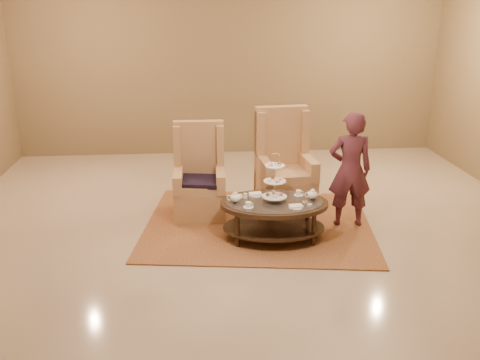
{
  "coord_description": "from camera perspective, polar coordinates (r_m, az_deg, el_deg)",
  "views": [
    {
      "loc": [
        -0.67,
        -6.15,
        2.85
      ],
      "look_at": [
        -0.13,
        0.2,
        0.69
      ],
      "focal_mm": 40.0,
      "sensor_mm": 36.0,
      "label": 1
    }
  ],
  "objects": [
    {
      "name": "wall_back",
      "position": [
        10.23,
        -1.1,
        12.5
      ],
      "size": [
        8.0,
        0.04,
        3.5
      ],
      "primitive_type": "cube",
      "color": "olive",
      "rests_on": "ground"
    },
    {
      "name": "ceiling",
      "position": [
        6.81,
        1.23,
        -6.06
      ],
      "size": [
        8.0,
        8.0,
        0.02
      ],
      "primitive_type": "cube",
      "color": "silver",
      "rests_on": "ground"
    },
    {
      "name": "ground",
      "position": [
        6.81,
        1.23,
        -6.06
      ],
      "size": [
        8.0,
        8.0,
        0.0
      ],
      "primitive_type": "plane",
      "color": "tan",
      "rests_on": "ground"
    },
    {
      "name": "person",
      "position": [
        7.03,
        11.65,
        1.05
      ],
      "size": [
        0.59,
        0.41,
        1.53
      ],
      "rotation": [
        0.0,
        0.0,
        3.06
      ],
      "color": "#4F222C",
      "rests_on": "ground"
    },
    {
      "name": "tea_table",
      "position": [
        6.62,
        3.66,
        -3.03
      ],
      "size": [
        1.38,
        0.99,
        1.12
      ],
      "rotation": [
        0.0,
        0.0,
        -0.05
      ],
      "color": "black",
      "rests_on": "ground"
    },
    {
      "name": "armchair_right",
      "position": [
        7.73,
        4.69,
        0.72
      ],
      "size": [
        0.83,
        0.85,
        1.41
      ],
      "rotation": [
        0.0,
        0.0,
        0.09
      ],
      "color": "tan",
      "rests_on": "ground"
    },
    {
      "name": "rug",
      "position": [
        7.16,
        1.95,
        -4.7
      ],
      "size": [
        3.26,
        2.84,
        0.02
      ],
      "rotation": [
        0.0,
        0.0,
        -0.14
      ],
      "color": "#9E6A38",
      "rests_on": "ground"
    },
    {
      "name": "armchair_left",
      "position": [
        7.39,
        -4.33,
        -0.45
      ],
      "size": [
        0.7,
        0.73,
        1.28
      ],
      "rotation": [
        0.0,
        0.0,
        -0.02
      ],
      "color": "tan",
      "rests_on": "ground"
    }
  ]
}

